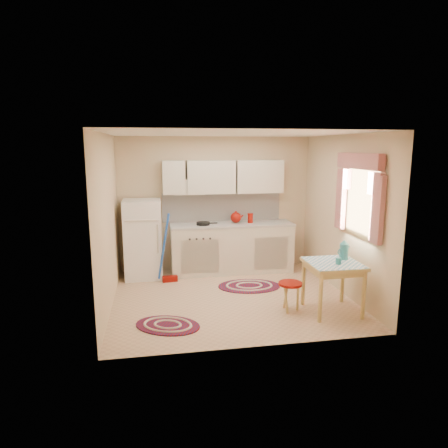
{
  "coord_description": "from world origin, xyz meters",
  "views": [
    {
      "loc": [
        -1.13,
        -5.8,
        2.31
      ],
      "look_at": [
        -0.07,
        0.25,
        1.12
      ],
      "focal_mm": 32.0,
      "sensor_mm": 36.0,
      "label": 1
    }
  ],
  "objects_px": {
    "base_cabinets": "(232,249)",
    "table": "(332,287)",
    "fridge": "(143,239)",
    "stool": "(290,297)"
  },
  "relations": [
    {
      "from": "base_cabinets",
      "to": "stool",
      "type": "xyz_separation_m",
      "value": [
        0.47,
        -1.96,
        -0.23
      ]
    },
    {
      "from": "fridge",
      "to": "table",
      "type": "height_order",
      "value": "fridge"
    },
    {
      "from": "fridge",
      "to": "base_cabinets",
      "type": "relative_size",
      "value": 0.62
    },
    {
      "from": "fridge",
      "to": "base_cabinets",
      "type": "xyz_separation_m",
      "value": [
        1.62,
        0.05,
        -0.26
      ]
    },
    {
      "from": "base_cabinets",
      "to": "stool",
      "type": "distance_m",
      "value": 2.02
    },
    {
      "from": "fridge",
      "to": "table",
      "type": "relative_size",
      "value": 1.94
    },
    {
      "from": "base_cabinets",
      "to": "table",
      "type": "height_order",
      "value": "base_cabinets"
    },
    {
      "from": "fridge",
      "to": "base_cabinets",
      "type": "height_order",
      "value": "fridge"
    },
    {
      "from": "base_cabinets",
      "to": "table",
      "type": "distance_m",
      "value": 2.33
    },
    {
      "from": "fridge",
      "to": "stool",
      "type": "relative_size",
      "value": 3.33
    }
  ]
}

